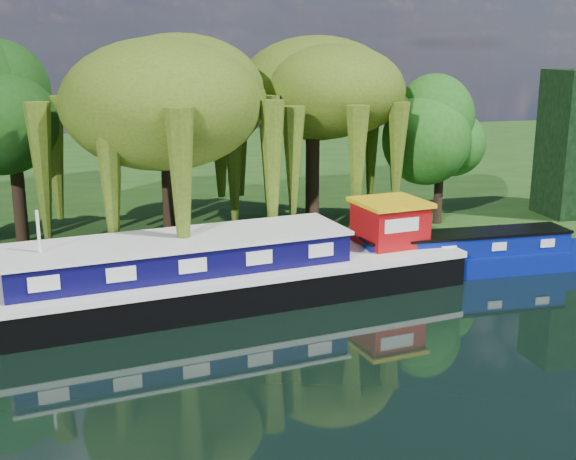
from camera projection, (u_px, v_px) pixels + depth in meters
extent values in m
plane|color=black|center=(360.00, 353.00, 23.58)|extent=(120.00, 120.00, 0.00)
cube|color=#1A3D10|center=(208.00, 172.00, 55.39)|extent=(120.00, 52.00, 0.45)
cube|color=black|center=(211.00, 288.00, 28.26)|extent=(21.09, 7.61, 1.38)
cube|color=silver|center=(210.00, 269.00, 28.06)|extent=(21.22, 7.72, 0.25)
cube|color=#0A083B|center=(181.00, 255.00, 27.45)|extent=(13.14, 5.17, 1.09)
cube|color=silver|center=(180.00, 239.00, 27.30)|extent=(13.41, 5.43, 0.14)
cube|color=maroon|center=(390.00, 224.00, 30.85)|extent=(2.87, 2.87, 1.72)
cube|color=gold|center=(390.00, 202.00, 30.61)|extent=(3.20, 3.20, 0.18)
cylinder|color=silver|center=(40.00, 248.00, 25.33)|extent=(0.11, 0.11, 2.75)
cube|color=navy|center=(464.00, 264.00, 31.82)|extent=(13.43, 2.46, 1.00)
cube|color=navy|center=(465.00, 244.00, 31.59)|extent=(9.40, 1.83, 0.84)
cube|color=black|center=(466.00, 234.00, 31.47)|extent=(9.52, 1.95, 0.11)
cube|color=silver|center=(397.00, 254.00, 29.98)|extent=(0.67, 0.07, 0.36)
cube|color=silver|center=(449.00, 250.00, 30.51)|extent=(0.67, 0.07, 0.36)
cube|color=silver|center=(499.00, 247.00, 31.04)|extent=(0.67, 0.07, 0.36)
cube|color=silver|center=(548.00, 243.00, 31.57)|extent=(0.67, 0.07, 0.36)
cylinder|color=black|center=(170.00, 194.00, 32.53)|extent=(0.72, 0.72, 5.56)
ellipsoid|color=#364D10|center=(166.00, 104.00, 31.52)|extent=(7.76, 7.76, 5.02)
cylinder|color=black|center=(312.00, 179.00, 36.82)|extent=(0.75, 0.75, 5.33)
ellipsoid|color=#364D10|center=(313.00, 103.00, 35.85)|extent=(7.27, 7.27, 4.70)
cylinder|color=black|center=(17.00, 173.00, 34.04)|extent=(0.64, 0.64, 6.83)
ellipsoid|color=black|center=(11.00, 114.00, 33.34)|extent=(5.47, 5.47, 5.47)
cylinder|color=black|center=(439.00, 176.00, 38.18)|extent=(0.44, 0.44, 5.15)
ellipsoid|color=#174D13|center=(441.00, 136.00, 37.65)|extent=(4.12, 4.12, 4.12)
cylinder|color=silver|center=(293.00, 229.00, 33.15)|extent=(0.10, 0.10, 2.20)
sphere|color=white|center=(293.00, 202.00, 32.83)|extent=(0.36, 0.36, 0.36)
cylinder|color=silver|center=(53.00, 272.00, 28.79)|extent=(0.16, 0.16, 1.00)
cylinder|color=silver|center=(202.00, 261.00, 30.25)|extent=(0.16, 0.16, 1.00)
cylinder|color=silver|center=(360.00, 250.00, 31.94)|extent=(0.16, 0.16, 1.00)
cylinder|color=silver|center=(482.00, 241.00, 33.39)|extent=(0.16, 0.16, 1.00)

